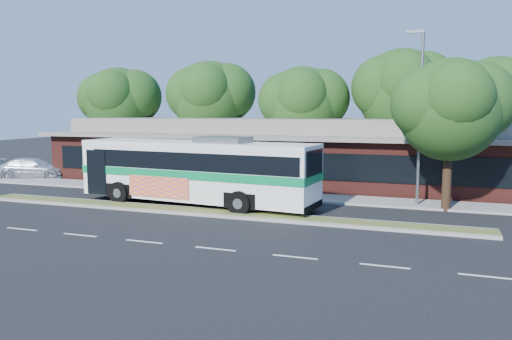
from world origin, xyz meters
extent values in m
plane|color=black|center=(0.00, 0.00, 0.00)|extent=(120.00, 120.00, 0.00)
cube|color=#4C5926|center=(0.00, 0.60, 0.07)|extent=(26.00, 1.10, 0.15)
cube|color=gray|center=(0.00, 6.40, 0.06)|extent=(44.00, 2.60, 0.12)
cube|color=black|center=(-18.00, 10.00, 0.01)|extent=(14.00, 12.00, 0.01)
cube|color=#55211A|center=(0.00, 13.00, 1.60)|extent=(32.00, 10.00, 3.20)
cube|color=slate|center=(0.00, 13.00, 3.32)|extent=(33.20, 11.20, 0.24)
cube|color=slate|center=(0.00, 13.00, 3.95)|extent=(30.00, 8.00, 1.00)
cube|color=black|center=(0.00, 7.97, 1.70)|extent=(30.00, 0.06, 1.60)
cylinder|color=slate|center=(9.60, 6.00, 4.50)|extent=(0.16, 0.16, 9.00)
cube|color=slate|center=(9.20, 6.00, 9.00)|extent=(0.90, 0.18, 0.14)
cylinder|color=black|center=(-15.00, 15.00, 1.99)|extent=(0.44, 0.44, 3.99)
sphere|color=#153F15|center=(-15.00, 15.00, 5.73)|extent=(5.80, 5.80, 5.80)
sphere|color=#153F15|center=(-13.70, 15.43, 6.19)|extent=(4.52, 4.52, 4.52)
cylinder|color=black|center=(-7.00, 16.00, 2.10)|extent=(0.44, 0.44, 4.20)
sphere|color=#153F15|center=(-7.00, 16.00, 6.00)|extent=(6.00, 6.00, 6.00)
sphere|color=#153F15|center=(-5.65, 16.45, 6.48)|extent=(4.68, 4.68, 4.68)
cylinder|color=black|center=(1.00, 15.00, 1.89)|extent=(0.44, 0.44, 3.78)
sphere|color=#153F15|center=(1.00, 15.00, 5.46)|extent=(5.60, 5.60, 5.60)
sphere|color=#153F15|center=(2.26, 15.42, 5.91)|extent=(4.37, 4.37, 4.37)
cylinder|color=black|center=(8.00, 16.00, 2.21)|extent=(0.44, 0.44, 4.41)
sphere|color=#153F15|center=(8.00, 16.00, 6.27)|extent=(6.20, 6.20, 6.20)
sphere|color=#153F15|center=(9.39, 16.46, 6.77)|extent=(4.84, 4.84, 4.84)
cylinder|color=black|center=(14.00, 15.00, 1.93)|extent=(0.44, 0.44, 3.86)
sphere|color=#153F15|center=(14.00, 15.00, 5.60)|extent=(5.80, 5.80, 5.80)
cube|color=white|center=(-1.46, 2.40, 1.87)|extent=(13.26, 3.99, 3.00)
cube|color=black|center=(-1.14, 2.37, 2.47)|extent=(12.23, 3.94, 0.90)
cube|color=white|center=(-1.46, 2.40, 3.24)|extent=(13.28, 4.01, 0.28)
cube|color=#058043|center=(-1.46, 2.40, 1.78)|extent=(13.33, 4.06, 0.41)
cube|color=black|center=(-7.98, 3.01, 2.23)|extent=(0.29, 2.44, 1.86)
cube|color=black|center=(5.06, 1.79, 2.58)|extent=(0.28, 2.27, 1.20)
cube|color=#E14266|center=(-3.00, 1.11, 1.09)|extent=(3.69, 0.40, 1.09)
cube|color=slate|center=(0.17, 2.25, 3.53)|extent=(2.76, 1.98, 0.33)
cylinder|color=black|center=(-5.60, 1.42, 0.60)|extent=(1.23, 0.50, 1.20)
cylinder|color=black|center=(-5.34, 4.14, 0.60)|extent=(1.23, 0.50, 1.20)
cylinder|color=black|center=(1.66, 0.73, 0.60)|extent=(1.23, 0.50, 1.20)
cylinder|color=black|center=(1.92, 3.45, 0.60)|extent=(1.23, 0.50, 1.20)
imported|color=silver|center=(-17.61, 7.80, 0.76)|extent=(5.64, 3.89, 1.52)
cylinder|color=black|center=(11.00, 5.30, 1.77)|extent=(0.44, 0.44, 3.53)
sphere|color=#153F15|center=(11.00, 5.30, 5.05)|extent=(5.06, 5.06, 5.06)
sphere|color=#153F15|center=(12.14, 5.68, 5.46)|extent=(3.94, 3.94, 3.94)
camera|label=1|loc=(10.37, -21.13, 5.00)|focal=35.00mm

